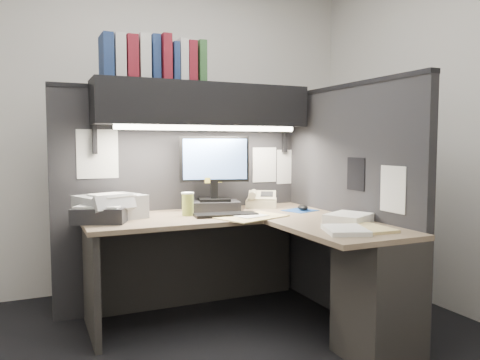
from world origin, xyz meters
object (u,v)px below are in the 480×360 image
Objects in this scene: telephone at (261,201)px; printer at (110,207)px; desk at (291,270)px; overhead_shelf at (203,105)px; notebook_stack at (101,214)px; keyboard at (226,215)px; coffee_cup at (188,205)px; monitor at (214,181)px.

telephone is 1.17m from printer.
overhead_shelf is (-0.30, 0.75, 1.06)m from desk.
overhead_shelf is 6.35× the size of telephone.
telephone is 1.26m from notebook_stack.
printer is (-0.73, 0.22, 0.07)m from keyboard.
desk is 0.86m from telephone.
telephone is 1.64× the size of coffee_cup.
desk is 4.42× the size of printer.
keyboard is 1.33× the size of notebook_stack.
coffee_cup is (-0.18, -0.18, -0.70)m from overhead_shelf.
overhead_shelf is at bearing 111.79° from desk.
overhead_shelf is at bearing 105.99° from keyboard.
desk is at bearing -52.56° from keyboard.
overhead_shelf reaches higher than coffee_cup.
coffee_cup is at bearing 156.28° from keyboard.
keyboard is (-0.25, 0.44, 0.30)m from desk.
telephone is (0.44, 0.33, 0.04)m from keyboard.
keyboard is at bearing -38.11° from printer.
overhead_shelf is 0.87m from telephone.
overhead_shelf is 0.82m from keyboard.
keyboard is at bearing -8.08° from notebook_stack.
notebook_stack is (-1.24, -0.21, 0.00)m from telephone.
printer is at bearing 145.90° from desk.
coffee_cup is (-0.23, 0.14, 0.06)m from keyboard.
notebook_stack is at bearing 152.33° from desk.
coffee_cup is 0.39× the size of printer.
overhead_shelf reaches higher than monitor.
monitor reaches higher than desk.
coffee_cup is 0.47× the size of notebook_stack.
printer reaches higher than telephone.
coffee_cup is at bearing -136.37° from monitor.
monitor is 1.42× the size of printer.
overhead_shelf is 0.74m from coffee_cup.
notebook_stack reaches higher than keyboard.
printer is (-0.68, -0.09, -0.69)m from overhead_shelf.
overhead_shelf is at bearing 168.81° from monitor.
overhead_shelf is at bearing -13.60° from printer.
monitor reaches higher than notebook_stack.
desk is 3.11× the size of monitor.
keyboard is at bearing -81.46° from overhead_shelf.
monitor reaches higher than coffee_cup.
printer is (-0.50, 0.09, 0.00)m from coffee_cup.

